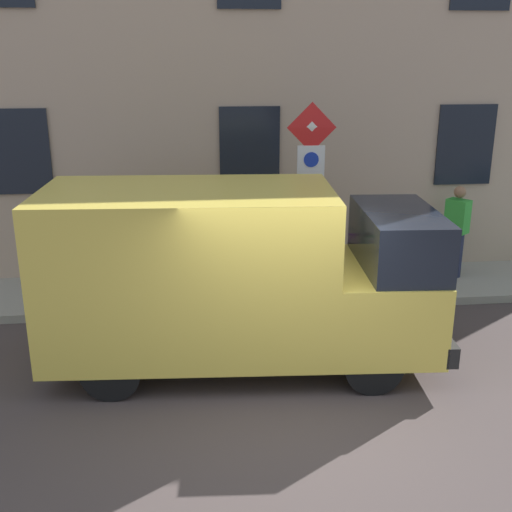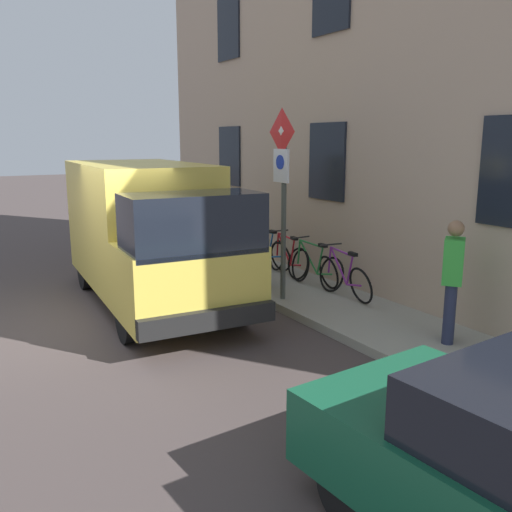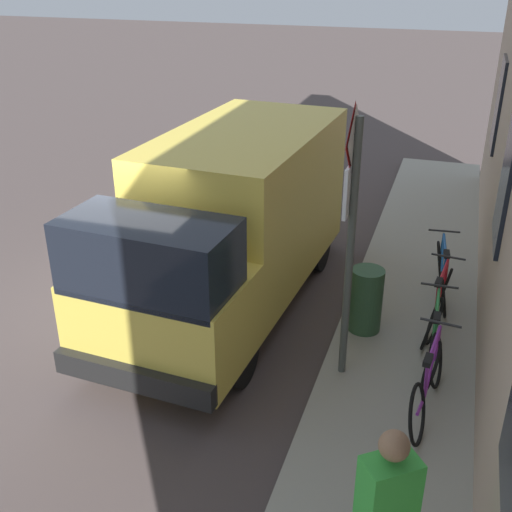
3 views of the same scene
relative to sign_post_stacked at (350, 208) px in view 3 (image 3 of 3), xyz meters
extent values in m
plane|color=#463B39|center=(-3.20, 0.83, -2.28)|extent=(80.00, 80.00, 0.00)
cube|color=gray|center=(0.70, 0.83, -2.21)|extent=(1.82, 16.89, 0.14)
cube|color=black|center=(1.59, 0.83, 0.22)|extent=(0.06, 1.10, 1.50)
cube|color=black|center=(1.59, 4.93, 0.22)|extent=(0.06, 1.10, 1.50)
cylinder|color=#474C47|center=(0.04, 0.00, -0.57)|extent=(0.09, 0.09, 3.15)
pyramid|color=silver|center=(-0.04, 0.00, 0.76)|extent=(0.05, 0.50, 0.50)
pyramid|color=red|center=(-0.04, 0.00, 0.76)|extent=(0.03, 0.56, 0.56)
cube|color=white|center=(-0.02, 0.00, 0.21)|extent=(0.05, 0.44, 0.56)
cylinder|color=#1933B2|center=(-0.05, 0.00, 0.27)|extent=(0.01, 0.24, 0.24)
cube|color=#E4C84C|center=(-1.87, 1.98, -0.87)|extent=(2.22, 3.91, 2.18)
cube|color=#E4C84C|center=(-2.03, -0.62, -1.41)|extent=(2.08, 1.52, 1.10)
cube|color=black|center=(-2.04, -0.83, -0.51)|extent=(1.98, 1.09, 0.84)
cube|color=black|center=(-2.07, -1.36, -1.78)|extent=(2.01, 0.28, 0.28)
cylinder|color=black|center=(-1.13, -0.43, -1.90)|extent=(0.27, 0.77, 0.76)
cylinder|color=black|center=(-2.89, -0.33, -1.90)|extent=(0.27, 0.77, 0.76)
cylinder|color=black|center=(-0.94, 2.89, -1.90)|extent=(0.27, 0.77, 0.76)
cylinder|color=black|center=(-2.69, 2.99, -1.90)|extent=(0.27, 0.77, 0.76)
torus|color=black|center=(1.12, 0.08, -1.81)|extent=(0.24, 0.68, 0.65)
torus|color=black|center=(1.00, -0.96, -1.81)|extent=(0.24, 0.68, 0.65)
cylinder|color=purple|center=(1.08, -0.25, -1.61)|extent=(0.10, 0.60, 0.60)
cylinder|color=purple|center=(1.07, -0.33, -1.33)|extent=(0.12, 0.73, 0.07)
cylinder|color=purple|center=(1.04, -0.61, -1.62)|extent=(0.06, 0.19, 0.55)
cylinder|color=purple|center=(1.02, -0.75, -1.85)|extent=(0.08, 0.43, 0.12)
cylinder|color=purple|center=(1.12, 0.06, -1.56)|extent=(0.05, 0.09, 0.50)
cube|color=black|center=(1.03, -0.69, -1.31)|extent=(0.10, 0.21, 0.06)
cylinder|color=#262626|center=(1.11, 0.03, -1.27)|extent=(0.46, 0.08, 0.03)
torus|color=black|center=(1.04, 0.98, -1.81)|extent=(0.20, 0.66, 0.65)
torus|color=black|center=(1.07, -0.07, -1.81)|extent=(0.20, 0.66, 0.65)
cylinder|color=#26823B|center=(1.05, 0.65, -1.61)|extent=(0.05, 0.60, 0.60)
cylinder|color=#26823B|center=(1.06, 0.57, -1.33)|extent=(0.06, 0.73, 0.07)
cylinder|color=#26823B|center=(1.06, 0.28, -1.62)|extent=(0.04, 0.19, 0.55)
cylinder|color=#26823B|center=(1.07, 0.15, -1.85)|extent=(0.05, 0.43, 0.12)
cylinder|color=#26823B|center=(1.05, 0.96, -1.56)|extent=(0.04, 0.09, 0.50)
cube|color=black|center=(1.07, 0.21, -1.31)|extent=(0.09, 0.20, 0.06)
cylinder|color=#262626|center=(1.05, 0.93, -1.27)|extent=(0.46, 0.04, 0.03)
torus|color=black|center=(1.12, 1.88, -1.81)|extent=(0.23, 0.67, 0.66)
torus|color=black|center=(1.00, 0.84, -1.81)|extent=(0.23, 0.67, 0.66)
cylinder|color=red|center=(1.08, 1.54, -1.61)|extent=(0.10, 0.60, 0.60)
cylinder|color=red|center=(1.07, 1.47, -1.33)|extent=(0.12, 0.73, 0.07)
cylinder|color=red|center=(1.04, 1.18, -1.62)|extent=(0.06, 0.19, 0.55)
cylinder|color=red|center=(1.02, 1.05, -1.85)|extent=(0.08, 0.43, 0.12)
cylinder|color=red|center=(1.11, 1.85, -1.56)|extent=(0.05, 0.09, 0.50)
cube|color=black|center=(1.03, 1.11, -1.31)|extent=(0.10, 0.21, 0.06)
cylinder|color=#262626|center=(1.11, 1.83, -1.27)|extent=(0.46, 0.08, 0.03)
torus|color=black|center=(1.00, 2.78, -1.81)|extent=(0.22, 0.67, 0.66)
torus|color=black|center=(1.11, 1.73, -1.81)|extent=(0.22, 0.67, 0.66)
cylinder|color=#1B5CB2|center=(1.04, 2.44, -1.61)|extent=(0.10, 0.60, 0.60)
cylinder|color=#1B5CB2|center=(1.05, 2.37, -1.33)|extent=(0.11, 0.73, 0.07)
cylinder|color=#1B5CB2|center=(1.08, 2.08, -1.62)|extent=(0.06, 0.19, 0.55)
cylinder|color=#1B5CB2|center=(1.09, 1.95, -1.85)|extent=(0.08, 0.43, 0.12)
cylinder|color=#1B5CB2|center=(1.01, 2.75, -1.56)|extent=(0.04, 0.09, 0.50)
cube|color=black|center=(1.09, 2.01, -1.31)|extent=(0.10, 0.21, 0.06)
cylinder|color=#262626|center=(1.01, 2.73, -1.27)|extent=(0.46, 0.08, 0.03)
cube|color=green|center=(0.88, -2.94, -0.98)|extent=(0.48, 0.45, 0.62)
sphere|color=#936B4C|center=(0.88, -2.94, -0.53)|extent=(0.22, 0.22, 0.22)
cylinder|color=#2D5133|center=(0.14, 1.04, -1.69)|extent=(0.44, 0.44, 0.90)
camera|label=1|loc=(-9.91, 1.92, 1.95)|focal=44.28mm
camera|label=2|loc=(-5.14, -7.85, 0.65)|focal=38.41mm
camera|label=3|loc=(1.01, -6.35, 2.49)|focal=43.98mm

